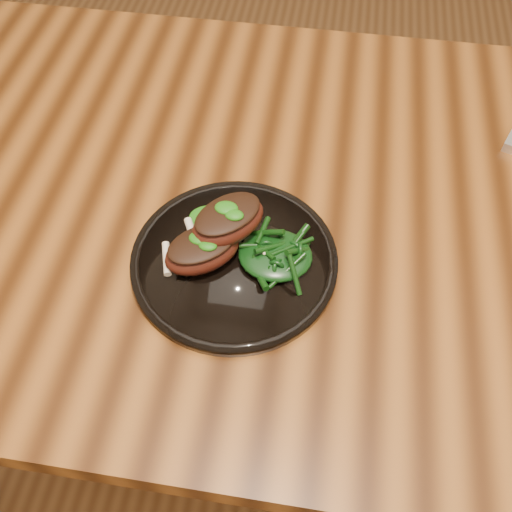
# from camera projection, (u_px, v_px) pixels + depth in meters

# --- Properties ---
(desk) EXTENTS (1.60, 0.80, 0.75)m
(desk) POSITION_uv_depth(u_px,v_px,m) (369.00, 242.00, 0.84)
(desk) COLOR #361906
(desk) RESTS_ON ground
(plate) EXTENTS (0.26, 0.26, 0.02)m
(plate) POSITION_uv_depth(u_px,v_px,m) (234.00, 260.00, 0.71)
(plate) COLOR black
(plate) RESTS_ON desk
(lamb_chop_front) EXTENTS (0.11, 0.11, 0.04)m
(lamb_chop_front) POSITION_uv_depth(u_px,v_px,m) (202.00, 249.00, 0.69)
(lamb_chop_front) COLOR #40150C
(lamb_chop_front) RESTS_ON plate
(lamb_chop_back) EXTENTS (0.11, 0.11, 0.04)m
(lamb_chop_back) POSITION_uv_depth(u_px,v_px,m) (227.00, 220.00, 0.69)
(lamb_chop_back) COLOR #40150C
(lamb_chop_back) RESTS_ON plate
(herb_smear) EXTENTS (0.07, 0.05, 0.00)m
(herb_smear) POSITION_uv_depth(u_px,v_px,m) (217.00, 219.00, 0.74)
(herb_smear) COLOR #0F4F08
(herb_smear) RESTS_ON plate
(greens_heap) EXTENTS (0.09, 0.09, 0.03)m
(greens_heap) POSITION_uv_depth(u_px,v_px,m) (275.00, 252.00, 0.69)
(greens_heap) COLOR black
(greens_heap) RESTS_ON plate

